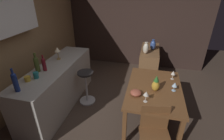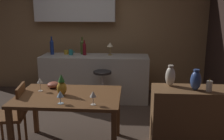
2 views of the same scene
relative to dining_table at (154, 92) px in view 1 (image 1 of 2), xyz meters
The scene contains 22 objects.
ground_plane 0.83m from the dining_table, 102.59° to the left, with size 9.00×9.00×0.00m, color #47382D.
wall_kitchen_back 2.69m from the dining_table, 93.83° to the left, with size 5.20×0.33×2.60m.
wall_side_right 2.65m from the dining_table, 18.05° to the left, with size 0.10×4.40×2.60m, color #33231E.
dining_table is the anchor object (origin of this frame).
kitchen_counter 1.88m from the dining_table, 87.69° to the left, with size 2.10×0.60×0.90m, color #B2ADA3.
sideboard_cabinet 1.64m from the dining_table, ahead, with size 1.10×0.44×0.82m, color brown.
chair_near_window 0.75m from the dining_table, behind, with size 0.46×0.46×0.86m.
bar_stool 1.40m from the dining_table, 78.09° to the left, with size 0.34×0.34×0.72m.
wine_glass_left 0.48m from the dining_table, 162.56° to the left, with size 0.08×0.08×0.18m.
wine_glass_right 0.52m from the dining_table, 40.42° to the right, with size 0.08×0.08×0.16m.
wine_glass_center 0.36m from the dining_table, 93.41° to the right, with size 0.08×0.08×0.15m.
pineapple_centerpiece 0.22m from the dining_table, behind, with size 0.12×0.12×0.27m.
fruit_bowl 0.41m from the dining_table, 134.23° to the left, with size 0.17×0.17×0.08m, color #9E4C38.
wine_bottle_ruby 1.97m from the dining_table, 94.06° to the left, with size 0.07×0.07×0.30m.
wine_bottle_cobalt 2.13m from the dining_table, 112.34° to the left, with size 0.07×0.07×0.36m.
wine_bottle_olive 2.07m from the dining_table, 95.53° to the left, with size 0.08×0.08×0.35m.
cup_mustard 2.07m from the dining_table, 104.67° to the left, with size 0.13×0.09×0.08m.
cup_teal 1.97m from the dining_table, 102.07° to the left, with size 0.11×0.08×0.11m.
counter_lamp 2.02m from the dining_table, 79.22° to the left, with size 0.12×0.12×0.25m.
pillar_candle_tall 1.76m from the dining_table, ahead, with size 0.07×0.07×0.16m.
vase_ceramic_blue 1.62m from the dining_table, ahead, with size 0.13×0.13×0.26m.
vase_ceramic_ivory 1.35m from the dining_table, 10.18° to the left, with size 0.13×0.13×0.28m.
Camera 1 is at (-2.30, -0.34, 2.28)m, focal length 26.58 mm.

